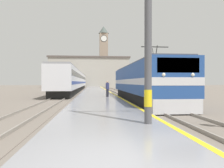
{
  "coord_description": "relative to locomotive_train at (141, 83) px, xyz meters",
  "views": [
    {
      "loc": [
        -0.6,
        -4.13,
        1.8
      ],
      "look_at": [
        2.08,
        25.35,
        1.55
      ],
      "focal_mm": 35.0,
      "sensor_mm": 36.0,
      "label": 1
    }
  ],
  "objects": [
    {
      "name": "passenger_train",
      "position": [
        -8.08,
        25.65,
        0.31
      ],
      "size": [
        2.92,
        47.08,
        3.84
      ],
      "color": "black",
      "rests_on": "ground"
    },
    {
      "name": "catenary_mast",
      "position": [
        -2.47,
        -12.35,
        2.55
      ],
      "size": [
        2.88,
        0.28,
        7.94
      ],
      "color": "#4C4C51",
      "rests_on": "platform"
    },
    {
      "name": "rail_track_far",
      "position": [
        -8.08,
        9.22,
        -1.73
      ],
      "size": [
        2.84,
        140.0,
        0.16
      ],
      "color": "#70665B",
      "rests_on": "ground"
    },
    {
      "name": "ground_plane",
      "position": [
        -3.94,
        14.22,
        -1.76
      ],
      "size": [
        200.0,
        200.0,
        0.0
      ],
      "primitive_type": "plane",
      "color": "#70665B"
    },
    {
      "name": "station_building",
      "position": [
        -5.49,
        55.36,
        3.41
      ],
      "size": [
        26.92,
        9.31,
        10.29
      ],
      "color": "#A8A399",
      "rests_on": "ground"
    },
    {
      "name": "platform",
      "position": [
        -3.94,
        9.22,
        -1.59
      ],
      "size": [
        4.35,
        140.0,
        0.34
      ],
      "color": "gray",
      "rests_on": "ground"
    },
    {
      "name": "clock_tower",
      "position": [
        -0.25,
        62.28,
        10.33
      ],
      "size": [
        3.85,
        3.85,
        22.86
      ],
      "color": "gray",
      "rests_on": "ground"
    },
    {
      "name": "locomotive_train",
      "position": [
        0.0,
        0.0,
        0.0
      ],
      "size": [
        2.92,
        17.65,
        4.4
      ],
      "color": "black",
      "rests_on": "ground"
    },
    {
      "name": "person_on_platform",
      "position": [
        -3.04,
        1.75,
        -0.59
      ],
      "size": [
        0.34,
        0.34,
        1.59
      ],
      "color": "#23232D",
      "rests_on": "platform"
    },
    {
      "name": "rail_track_near",
      "position": [
        0.0,
        9.22,
        -1.73
      ],
      "size": [
        2.84,
        140.0,
        0.16
      ],
      "color": "#70665B",
      "rests_on": "ground"
    }
  ]
}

